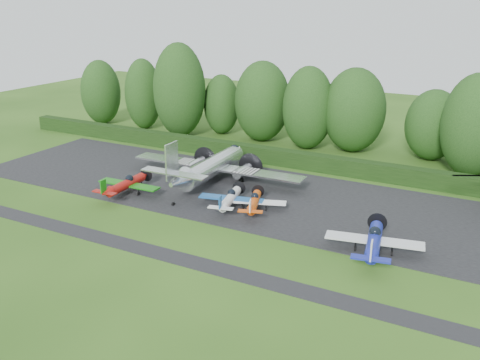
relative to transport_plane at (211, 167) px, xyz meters
The scene contains 18 objects.
ground 13.65m from the transport_plane, 54.57° to the right, with size 160.00×160.00×0.00m, color #284B15.
apron 8.12m from the transport_plane, ahead, with size 70.00×18.00×0.01m, color black.
taxiway_verge 18.82m from the transport_plane, 65.27° to the right, with size 70.00×2.00×0.00m, color black.
hedgerow 12.83m from the transport_plane, 51.89° to the left, with size 90.00×1.60×2.00m, color black.
transport_plane is the anchor object (origin of this frame).
light_plane_red 9.58m from the transport_plane, 128.92° to the right, with size 7.24×7.62×2.78m.
light_plane_white 8.02m from the transport_plane, 44.84° to the right, with size 6.56×6.90×2.52m.
light_plane_orange 9.67m from the transport_plane, 32.50° to the right, with size 6.21×6.52×2.38m.
light_plane_blue 22.78m from the transport_plane, 23.20° to the right, with size 7.96×8.37×3.06m.
tree_1 20.25m from the transport_plane, 99.07° to the left, with size 7.95×7.95×11.54m.
tree_2 23.04m from the transport_plane, 116.86° to the left, with size 5.40×5.40×9.05m.
tree_3 29.52m from the transport_plane, 46.54° to the left, with size 7.03×7.03×9.10m.
tree_4 35.69m from the transport_plane, 151.27° to the left, with size 6.37×6.37×10.40m.
tree_5 30.61m from the transport_plane, 33.31° to the left, with size 7.46×7.46×12.07m.
tree_6 19.58m from the transport_plane, 77.30° to the left, with size 6.99×6.99×11.34m.
tree_9 22.75m from the transport_plane, 132.86° to the left, with size 7.73×7.73×13.84m.
tree_10 23.08m from the transport_plane, 63.54° to the left, with size 8.31×8.31×11.30m.
tree_11 29.13m from the transport_plane, 142.42° to the left, with size 5.72×5.72×11.01m.
Camera 1 is at (22.06, -37.83, 20.17)m, focal length 40.00 mm.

